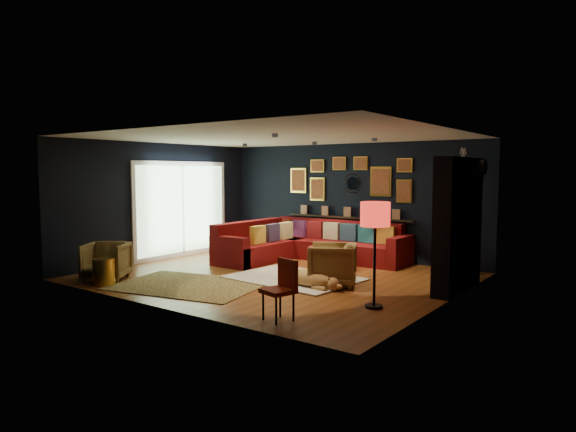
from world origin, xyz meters
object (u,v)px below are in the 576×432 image
Objects in this scene: armchair_left at (106,259)px; armchair_right at (332,262)px; dog at (309,275)px; pouf at (321,255)px; orange_chair at (282,285)px; sectional at (304,245)px; floor_lamp at (375,219)px; coffee_table at (338,253)px; gold_stool at (104,272)px.

armchair_right is at bearing -4.47° from armchair_left.
armchair_left is 3.74m from dog.
orange_chair is (1.74, -3.69, 0.26)m from pouf.
sectional reaches higher than orange_chair.
armchair_right is at bearing 144.52° from floor_lamp.
armchair_right is (1.86, -1.84, 0.08)m from sectional.
floor_lamp is 1.93m from dog.
armchair_right is 0.64× the size of dog.
pouf is at bearing 135.35° from floor_lamp.
sectional is 4.22m from armchair_left.
coffee_table is at bearing -178.96° from armchair_right.
orange_chair is at bearing -70.29° from coffee_table.
gold_stool is (-1.35, -4.16, -0.09)m from sectional.
pouf is 4.28m from armchair_left.
orange_chair is 1.66m from floor_lamp.
floor_lamp reaches higher than coffee_table.
armchair_left is at bearing -129.51° from coffee_table.
pouf is at bearing 166.92° from coffee_table.
dog is (-0.79, 1.81, -0.26)m from orange_chair.
armchair_left is at bearing -146.89° from dog.
armchair_left is (-2.38, -3.55, 0.16)m from pouf.
floor_lamp is (1.25, -0.89, 0.89)m from armchair_right.
floor_lamp is (0.71, 1.27, 0.81)m from orange_chair.
coffee_table is at bearing 124.98° from orange_chair.
floor_lamp is (3.11, -2.73, 0.97)m from sectional.
dog reaches higher than pouf.
armchair_left is at bearing -87.07° from armchair_right.
dog is (0.95, -1.87, 0.00)m from pouf.
gold_stool reaches higher than coffee_table.
sectional is 4.22× the size of armchair_right.
armchair_left is 0.49× the size of floor_lamp.
armchair_left is at bearing -123.87° from pouf.
armchair_right is at bearing -51.89° from pouf.
dog is (0.49, -1.76, -0.11)m from coffee_table.
orange_chair reaches higher than gold_stool.
armchair_right is 1.73× the size of gold_stool.
floor_lamp reaches higher than gold_stool.
sectional reaches higher than gold_stool.
armchair_left is 4.13m from orange_chair.
coffee_table is at bearing -20.29° from sectional.
orange_chair is at bearing -12.46° from armchair_right.
coffee_table is 3.20m from floor_lamp.
sectional is 2.72× the size of dog.
sectional is 2.62m from armchair_right.
sectional is 2.22× the size of floor_lamp.
sectional is 3.92× the size of coffee_table.
floor_lamp is at bearing 75.97° from orange_chair.
armchair_left reaches higher than dog.
dog is at bearing -7.16° from armchair_left.
dog is (1.61, -2.18, -0.11)m from sectional.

